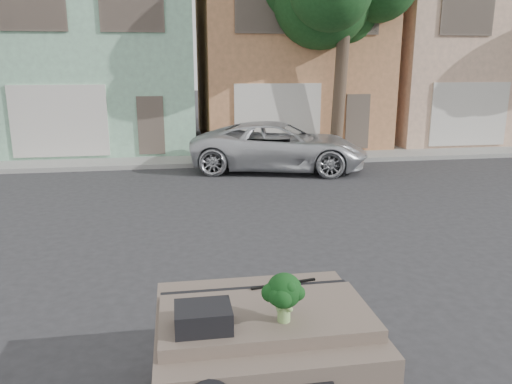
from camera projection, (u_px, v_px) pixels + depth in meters
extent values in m
plane|color=#303033|center=(229.00, 281.00, 7.82)|extent=(120.00, 120.00, 0.00)
cube|color=gray|center=(197.00, 157.00, 17.83)|extent=(40.00, 3.00, 0.15)
cube|color=#92C9A5|center=(102.00, 52.00, 20.19)|extent=(7.20, 8.20, 7.55)
cube|color=tan|center=(283.00, 53.00, 21.37)|extent=(7.20, 8.20, 7.55)
cube|color=#D5AA8D|center=(445.00, 54.00, 22.55)|extent=(7.20, 8.20, 7.55)
imported|color=silver|center=(279.00, 170.00, 16.08)|extent=(6.00, 3.90, 1.54)
cube|color=#174019|center=(342.00, 36.00, 16.92)|extent=(4.40, 4.00, 8.50)
cube|color=brown|center=(263.00, 357.00, 4.81)|extent=(2.00, 1.80, 1.12)
cube|color=black|center=(203.00, 317.00, 4.22)|extent=(0.48, 0.38, 0.20)
cube|color=black|center=(284.00, 284.00, 5.08)|extent=(0.69, 0.15, 0.02)
cube|color=black|center=(284.00, 297.00, 4.31)|extent=(0.43, 0.43, 0.45)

